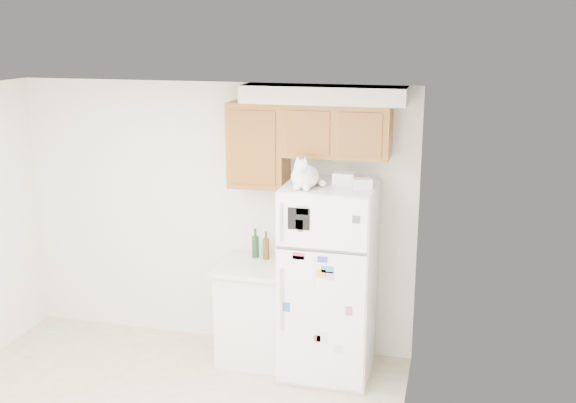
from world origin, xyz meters
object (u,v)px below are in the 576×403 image
(storage_box_front, at_px, (362,184))
(refrigerator, at_px, (329,281))
(cat, at_px, (304,176))
(storage_box_back, at_px, (344,179))
(bottle_green, at_px, (255,243))
(bottle_amber, at_px, (266,245))
(base_counter, at_px, (255,311))

(storage_box_front, bearing_deg, refrigerator, 144.81)
(cat, relative_size, storage_box_back, 2.26)
(storage_box_front, bearing_deg, bottle_green, 143.23)
(refrigerator, height_order, storage_box_back, storage_box_back)
(cat, height_order, bottle_amber, cat)
(base_counter, height_order, bottle_green, bottle_green)
(storage_box_back, distance_m, storage_box_front, 0.21)
(bottle_green, bearing_deg, refrigerator, -18.19)
(base_counter, bearing_deg, refrigerator, -6.09)
(refrigerator, height_order, bottle_amber, refrigerator)
(base_counter, relative_size, bottle_green, 3.36)
(storage_box_back, bearing_deg, base_counter, 179.73)
(cat, xyz_separation_m, bottle_amber, (-0.44, 0.38, -0.76))
(base_counter, xyz_separation_m, storage_box_front, (0.97, -0.15, 1.28))
(bottle_green, bearing_deg, storage_box_front, -17.60)
(storage_box_front, distance_m, bottle_green, 1.26)
(refrigerator, distance_m, bottle_green, 0.80)
(cat, height_order, storage_box_back, cat)
(bottle_amber, bearing_deg, base_counter, -114.21)
(storage_box_front, bearing_deg, storage_box_back, 123.32)
(storage_box_back, distance_m, bottle_green, 1.11)
(refrigerator, relative_size, base_counter, 1.85)
(bottle_green, distance_m, bottle_amber, 0.11)
(storage_box_front, xyz_separation_m, bottle_green, (-1.01, 0.32, -0.69))
(bottle_green, height_order, bottle_amber, bottle_green)
(refrigerator, bearing_deg, cat, -137.59)
(base_counter, height_order, storage_box_front, storage_box_front)
(cat, bearing_deg, bottle_green, 143.46)
(refrigerator, height_order, cat, cat)
(cat, relative_size, storage_box_front, 2.71)
(bottle_green, xyz_separation_m, bottle_amber, (0.11, -0.02, -0.01))
(base_counter, distance_m, cat, 1.46)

